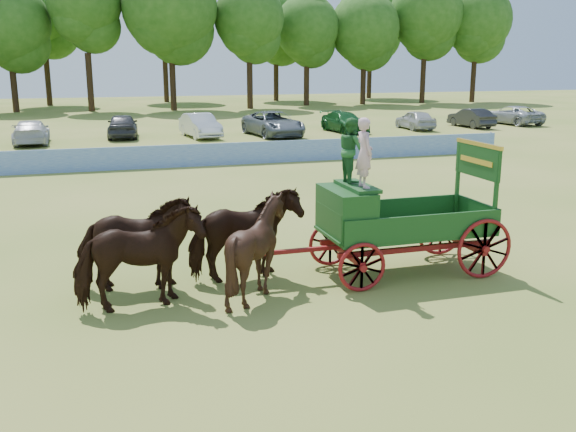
# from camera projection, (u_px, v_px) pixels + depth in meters

# --- Properties ---
(ground) EXTENTS (160.00, 160.00, 0.00)m
(ground) POSITION_uv_depth(u_px,v_px,m) (506.00, 278.00, 14.63)
(ground) COLOR #999045
(ground) RESTS_ON ground
(horse_lead_left) EXTENTS (2.60, 1.44, 2.09)m
(horse_lead_left) POSITION_uv_depth(u_px,v_px,m) (139.00, 259.00, 12.60)
(horse_lead_left) COLOR black
(horse_lead_left) RESTS_ON ground
(horse_lead_right) EXTENTS (2.59, 1.41, 2.09)m
(horse_lead_right) POSITION_uv_depth(u_px,v_px,m) (135.00, 244.00, 13.62)
(horse_lead_right) COLOR black
(horse_lead_right) RESTS_ON ground
(horse_wheel_left) EXTENTS (2.08, 1.89, 2.10)m
(horse_wheel_left) POSITION_uv_depth(u_px,v_px,m) (257.00, 248.00, 13.29)
(horse_wheel_left) COLOR black
(horse_wheel_left) RESTS_ON ground
(horse_wheel_right) EXTENTS (2.60, 1.43, 2.09)m
(horse_wheel_right) POSITION_uv_depth(u_px,v_px,m) (245.00, 235.00, 14.31)
(horse_wheel_right) COLOR black
(horse_wheel_right) RESTS_ON ground
(farm_dray) EXTENTS (6.00, 2.00, 3.66)m
(farm_dray) POSITION_uv_depth(u_px,v_px,m) (378.00, 208.00, 14.54)
(farm_dray) COLOR maroon
(farm_dray) RESTS_ON ground
(sponsor_banner) EXTENTS (26.00, 0.08, 1.05)m
(sponsor_banner) POSITION_uv_depth(u_px,v_px,m) (262.00, 152.00, 30.94)
(sponsor_banner) COLOR blue
(sponsor_banner) RESTS_ON ground
(parked_cars) EXTENTS (51.13, 7.88, 1.61)m
(parked_cars) POSITION_uv_depth(u_px,v_px,m) (195.00, 125.00, 41.58)
(parked_cars) COLOR silver
(parked_cars) RESTS_ON ground
(treeline) EXTENTS (87.69, 23.25, 15.53)m
(treeline) POSITION_uv_depth(u_px,v_px,m) (112.00, 15.00, 65.84)
(treeline) COLOR #382314
(treeline) RESTS_ON ground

